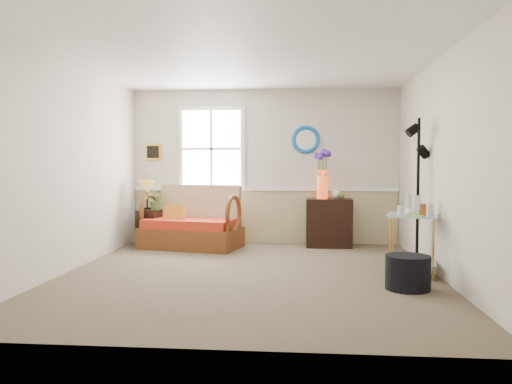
# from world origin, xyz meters

# --- Properties ---
(floor) EXTENTS (4.50, 5.00, 0.01)m
(floor) POSITION_xyz_m (0.00, 0.00, 0.00)
(floor) COLOR brown
(floor) RESTS_ON ground
(ceiling) EXTENTS (4.50, 5.00, 0.01)m
(ceiling) POSITION_xyz_m (0.00, 0.00, 2.60)
(ceiling) COLOR white
(ceiling) RESTS_ON walls
(walls) EXTENTS (4.51, 5.01, 2.60)m
(walls) POSITION_xyz_m (0.00, 0.00, 1.30)
(walls) COLOR beige
(walls) RESTS_ON floor
(wainscot) EXTENTS (4.46, 0.02, 0.90)m
(wainscot) POSITION_xyz_m (0.00, 2.48, 0.45)
(wainscot) COLOR tan
(wainscot) RESTS_ON walls
(chair_rail) EXTENTS (4.46, 0.04, 0.06)m
(chair_rail) POSITION_xyz_m (0.00, 2.47, 0.92)
(chair_rail) COLOR white
(chair_rail) RESTS_ON walls
(window) EXTENTS (1.14, 0.06, 1.44)m
(window) POSITION_xyz_m (-0.90, 2.47, 1.60)
(window) COLOR white
(window) RESTS_ON walls
(picture) EXTENTS (0.28, 0.03, 0.28)m
(picture) POSITION_xyz_m (-1.92, 2.48, 1.55)
(picture) COLOR #B48122
(picture) RESTS_ON walls
(mirror) EXTENTS (0.47, 0.07, 0.47)m
(mirror) POSITION_xyz_m (0.70, 2.48, 1.75)
(mirror) COLOR #1478BE
(mirror) RESTS_ON walls
(loveseat) EXTENTS (1.68, 1.18, 0.99)m
(loveseat) POSITION_xyz_m (-1.13, 1.86, 0.50)
(loveseat) COLOR brown
(loveseat) RESTS_ON floor
(throw_pillow) EXTENTS (0.37, 0.20, 0.36)m
(throw_pillow) POSITION_xyz_m (-1.39, 1.84, 0.50)
(throw_pillow) COLOR #CF6319
(throw_pillow) RESTS_ON loveseat
(lamp_stand) EXTENTS (0.38, 0.38, 0.59)m
(lamp_stand) POSITION_xyz_m (-1.86, 1.99, 0.29)
(lamp_stand) COLOR black
(lamp_stand) RESTS_ON floor
(table_lamp) EXTENTS (0.30, 0.30, 0.49)m
(table_lamp) POSITION_xyz_m (-1.89, 2.01, 0.83)
(table_lamp) COLOR gold
(table_lamp) RESTS_ON lamp_stand
(potted_plant) EXTENTS (0.34, 0.37, 0.26)m
(potted_plant) POSITION_xyz_m (-1.72, 1.98, 0.72)
(potted_plant) COLOR #497633
(potted_plant) RESTS_ON lamp_stand
(cabinet) EXTENTS (0.73, 0.47, 0.78)m
(cabinet) POSITION_xyz_m (1.07, 2.17, 0.39)
(cabinet) COLOR black
(cabinet) RESTS_ON floor
(flower_vase) EXTENTS (0.26, 0.26, 0.78)m
(flower_vase) POSITION_xyz_m (0.97, 2.15, 1.17)
(flower_vase) COLOR #DD4614
(flower_vase) RESTS_ON cabinet
(side_table) EXTENTS (0.70, 0.70, 0.73)m
(side_table) POSITION_xyz_m (1.95, 0.13, 0.37)
(side_table) COLOR gold
(side_table) RESTS_ON floor
(tabletop_items) EXTENTS (0.55, 0.55, 0.24)m
(tabletop_items) POSITION_xyz_m (1.98, 0.11, 0.85)
(tabletop_items) COLOR silver
(tabletop_items) RESTS_ON side_table
(floor_lamp) EXTENTS (0.32, 0.32, 1.91)m
(floor_lamp) POSITION_xyz_m (2.10, 0.53, 0.96)
(floor_lamp) COLOR black
(floor_lamp) RESTS_ON floor
(ottoman) EXTENTS (0.50, 0.50, 0.36)m
(ottoman) POSITION_xyz_m (1.75, -0.60, 0.18)
(ottoman) COLOR black
(ottoman) RESTS_ON floor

